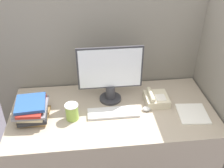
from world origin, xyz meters
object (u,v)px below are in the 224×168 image
object	(u,v)px
mouse	(147,109)
coffee_cup	(72,112)
book_stack	(32,110)
keyboard	(113,113)
desk_telephone	(156,99)
monitor	(110,75)

from	to	relation	value
mouse	coffee_cup	size ratio (longest dim) A/B	0.51
mouse	book_stack	xyz separation A→B (m)	(-0.88, 0.01, 0.06)
mouse	keyboard	bearing A→B (deg)	-177.52
book_stack	desk_telephone	xyz separation A→B (m)	(0.98, 0.09, -0.04)
keyboard	desk_telephone	xyz separation A→B (m)	(0.37, 0.11, 0.03)
book_stack	desk_telephone	size ratio (longest dim) A/B	1.48
mouse	coffee_cup	bearing A→B (deg)	-176.69
monitor	keyboard	distance (m)	0.30
keyboard	coffee_cup	xyz separation A→B (m)	(-0.32, -0.02, 0.06)
mouse	desk_telephone	xyz separation A→B (m)	(0.10, 0.10, 0.02)
book_stack	monitor	bearing A→B (deg)	15.96
mouse	desk_telephone	world-z (taller)	desk_telephone
coffee_cup	desk_telephone	xyz separation A→B (m)	(0.68, 0.13, -0.03)
mouse	book_stack	distance (m)	0.88
coffee_cup	mouse	bearing A→B (deg)	3.31
book_stack	mouse	bearing A→B (deg)	-0.44
coffee_cup	book_stack	distance (m)	0.30
mouse	book_stack	world-z (taller)	book_stack
desk_telephone	monitor	bearing A→B (deg)	166.94
monitor	book_stack	bearing A→B (deg)	-164.04
mouse	desk_telephone	size ratio (longest dim) A/B	0.33
monitor	mouse	distance (m)	0.40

